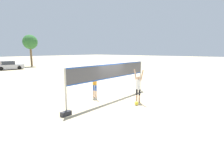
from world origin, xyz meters
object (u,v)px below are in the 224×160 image
object	(u,v)px
volleyball_net	(112,73)
tree_left_cluster	(30,42)
player_spiker	(138,85)
parked_car_mid	(9,66)
player_blocker	(95,81)
volleyball	(137,103)
gear_bag	(66,113)

from	to	relation	value
volleyball_net	tree_left_cluster	xyz separation A→B (m)	(8.64, 29.25, 3.20)
player_spiker	parked_car_mid	xyz separation A→B (m)	(2.43, 27.56, -0.44)
volleyball_net	player_blocker	bearing A→B (deg)	112.74
volleyball	tree_left_cluster	xyz separation A→B (m)	(8.72, 31.26, 4.86)
volleyball_net	player_spiker	xyz separation A→B (m)	(0.51, -1.74, -0.68)
tree_left_cluster	volleyball	bearing A→B (deg)	-105.59
player_spiker	volleyball	bearing A→B (deg)	114.09
player_spiker	parked_car_mid	bearing A→B (deg)	-5.03
gear_bag	tree_left_cluster	bearing A→B (deg)	66.97
volleyball	parked_car_mid	bearing A→B (deg)	83.80
player_spiker	player_blocker	xyz separation A→B (m)	(-1.00, 2.89, 0.09)
volleyball_net	gear_bag	size ratio (longest dim) A/B	13.57
player_blocker	parked_car_mid	distance (m)	24.90
volleyball_net	volleyball	bearing A→B (deg)	-92.37
volleyball_net	volleyball	distance (m)	2.60
gear_bag	parked_car_mid	xyz separation A→B (m)	(6.81, 25.99, 0.55)
volleyball	parked_car_mid	world-z (taller)	parked_car_mid
volleyball_net	player_blocker	xyz separation A→B (m)	(-0.49, 1.16, -0.59)
volleyball	gear_bag	distance (m)	4.20
volleyball_net	gear_bag	bearing A→B (deg)	-177.39
volleyball_net	gear_bag	xyz separation A→B (m)	(-3.87, -0.18, -1.67)
player_blocker	parked_car_mid	xyz separation A→B (m)	(3.42, 24.66, -0.53)
player_spiker	player_blocker	world-z (taller)	player_blocker
player_spiker	tree_left_cluster	bearing A→B (deg)	-14.70
volleyball_net	volleyball	world-z (taller)	volleyball_net
volleyball	parked_car_mid	distance (m)	27.99
volleyball_net	tree_left_cluster	distance (m)	30.67
player_blocker	tree_left_cluster	xyz separation A→B (m)	(9.13, 28.10, 3.79)
gear_bag	volleyball	bearing A→B (deg)	-25.78
parked_car_mid	gear_bag	bearing A→B (deg)	-96.54
volleyball_net	player_blocker	distance (m)	1.39
player_spiker	gear_bag	size ratio (longest dim) A/B	3.80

